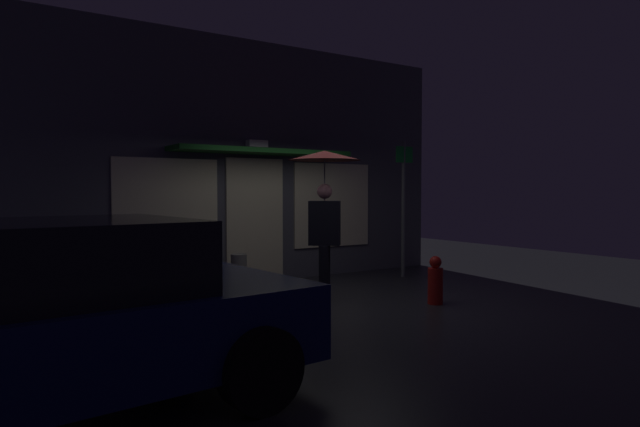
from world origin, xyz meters
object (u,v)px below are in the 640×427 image
object	(u,v)px
sidewalk_bollard_2	(114,293)
fire_hydrant	(435,282)
street_sign_post	(403,201)
parked_car	(19,320)
person_with_umbrella	(325,190)
sidewalk_bollard	(239,273)

from	to	relation	value
sidewalk_bollard_2	fire_hydrant	bearing A→B (deg)	-23.63
fire_hydrant	street_sign_post	bearing A→B (deg)	58.38
parked_car	fire_hydrant	world-z (taller)	parked_car
person_with_umbrella	parked_car	bearing A→B (deg)	70.85
sidewalk_bollard_2	fire_hydrant	distance (m)	4.41
fire_hydrant	sidewalk_bollard	bearing A→B (deg)	128.43
sidewalk_bollard	street_sign_post	bearing A→B (deg)	-5.45
street_sign_post	sidewalk_bollard	xyz separation A→B (m)	(-3.25, 0.31, -1.14)
parked_car	fire_hydrant	distance (m)	5.54
parked_car	sidewalk_bollard	world-z (taller)	parked_car
person_with_umbrella	fire_hydrant	size ratio (longest dim) A/B	3.21
person_with_umbrella	sidewalk_bollard_2	size ratio (longest dim) A/B	3.77
person_with_umbrella	sidewalk_bollard	size ratio (longest dim) A/B	3.66
parked_car	sidewalk_bollard_2	distance (m)	3.36
sidewalk_bollard	person_with_umbrella	bearing A→B (deg)	-58.18
street_sign_post	sidewalk_bollard_2	distance (m)	5.48
street_sign_post	fire_hydrant	xyz separation A→B (m)	(-1.31, -2.13, -1.12)
parked_car	sidewalk_bollard	distance (m)	5.09
sidewalk_bollard	sidewalk_bollard_2	xyz separation A→B (m)	(-2.10, -0.68, -0.01)
parked_car	street_sign_post	bearing A→B (deg)	22.27
street_sign_post	sidewalk_bollard_2	bearing A→B (deg)	-176.07
person_with_umbrella	fire_hydrant	distance (m)	2.10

